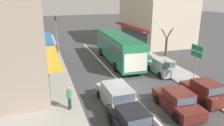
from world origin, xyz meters
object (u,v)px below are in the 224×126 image
at_px(sedan_behind_bus_mid, 177,101).
at_px(parked_hatchback_kerb_second, 162,67).
at_px(directional_road_sign, 197,55).
at_px(pedestrian_with_handbag_near, 57,47).
at_px(wagon_queue_gap_filler, 116,96).
at_px(parked_sedan_kerb_third, 138,54).
at_px(parked_hatchback_kerb_front, 204,91).
at_px(city_bus, 118,47).
at_px(street_tree_right, 166,49).
at_px(sedan_queue_far_back, 132,122).
at_px(pedestrian_browsing_midblock, 69,97).
at_px(traffic_light_downstreet, 56,24).

xyz_separation_m(sedan_behind_bus_mid, parked_hatchback_kerb_second, (2.80, 6.77, 0.05)).
bearing_deg(directional_road_sign, pedestrian_with_handbag_near, 127.18).
distance_m(wagon_queue_gap_filler, parked_sedan_kerb_third, 12.04).
relative_size(wagon_queue_gap_filler, parked_hatchback_kerb_front, 1.22).
xyz_separation_m(city_bus, street_tree_right, (4.14, -3.53, 0.18)).
relative_size(wagon_queue_gap_filler, street_tree_right, 1.05).
bearing_deg(parked_hatchback_kerb_second, sedan_queue_far_back, -129.64).
distance_m(street_tree_right, pedestrian_browsing_midblock, 12.60).
height_order(parked_hatchback_kerb_front, parked_sedan_kerb_third, parked_hatchback_kerb_front).
bearing_deg(parked_hatchback_kerb_front, pedestrian_with_handbag_near, 119.04).
bearing_deg(sedan_behind_bus_mid, city_bus, 90.45).
relative_size(city_bus, sedan_queue_far_back, 2.58).
xyz_separation_m(traffic_light_downstreet, street_tree_right, (9.93, -18.09, -0.80)).
bearing_deg(street_tree_right, city_bus, 139.51).
bearing_deg(street_tree_right, sedan_behind_bus_mid, -116.15).
bearing_deg(city_bus, directional_road_sign, -63.44).
xyz_separation_m(wagon_queue_gap_filler, parked_hatchback_kerb_second, (6.52, 4.80, -0.04)).
xyz_separation_m(sedan_behind_bus_mid, parked_sedan_kerb_third, (2.65, 12.18, 0.00)).
bearing_deg(sedan_behind_bus_mid, directional_road_sign, 40.64).
height_order(sedan_queue_far_back, traffic_light_downstreet, traffic_light_downstreet).
relative_size(sedan_queue_far_back, wagon_queue_gap_filler, 0.94).
distance_m(sedan_queue_far_back, parked_sedan_kerb_third, 15.06).
distance_m(city_bus, street_tree_right, 5.44).
relative_size(sedan_behind_bus_mid, pedestrian_browsing_midblock, 2.61).
distance_m(city_bus, pedestrian_with_handbag_near, 8.60).
xyz_separation_m(directional_road_sign, pedestrian_with_handbag_near, (-10.57, 13.94, -1.64)).
height_order(city_bus, traffic_light_downstreet, traffic_light_downstreet).
height_order(traffic_light_downstreet, street_tree_right, street_tree_right).
xyz_separation_m(street_tree_right, pedestrian_with_handbag_near, (-10.57, 9.18, -0.99)).
relative_size(parked_sedan_kerb_third, pedestrian_with_handbag_near, 2.59).
relative_size(sedan_queue_far_back, parked_hatchback_kerb_front, 1.15).
bearing_deg(wagon_queue_gap_filler, pedestrian_with_handbag_near, 100.27).
relative_size(city_bus, pedestrian_browsing_midblock, 6.71).
xyz_separation_m(sedan_queue_far_back, sedan_behind_bus_mid, (3.94, 1.36, 0.00)).
relative_size(parked_hatchback_kerb_second, directional_road_sign, 1.03).
xyz_separation_m(parked_sedan_kerb_third, directional_road_sign, (1.40, -8.70, 2.04)).
height_order(city_bus, wagon_queue_gap_filler, city_bus).
bearing_deg(pedestrian_browsing_midblock, parked_hatchback_kerb_front, -8.89).
xyz_separation_m(city_bus, pedestrian_browsing_midblock, (-6.89, -9.55, -0.81)).
relative_size(city_bus, sedan_behind_bus_mid, 2.57).
relative_size(city_bus, parked_sedan_kerb_third, 2.59).
distance_m(parked_hatchback_kerb_second, pedestrian_with_handbag_near, 14.15).
relative_size(city_bus, wagon_queue_gap_filler, 2.42).
height_order(parked_hatchback_kerb_front, directional_road_sign, directional_road_sign).
bearing_deg(parked_hatchback_kerb_front, traffic_light_downstreet, 108.66).
relative_size(traffic_light_downstreet, pedestrian_browsing_midblock, 2.58).
distance_m(sedan_behind_bus_mid, parked_hatchback_kerb_second, 7.33).
height_order(parked_hatchback_kerb_second, parked_sedan_kerb_third, parked_hatchback_kerb_second).
relative_size(parked_hatchback_kerb_front, parked_sedan_kerb_third, 0.88).
distance_m(parked_hatchback_kerb_front, parked_hatchback_kerb_second, 6.08).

